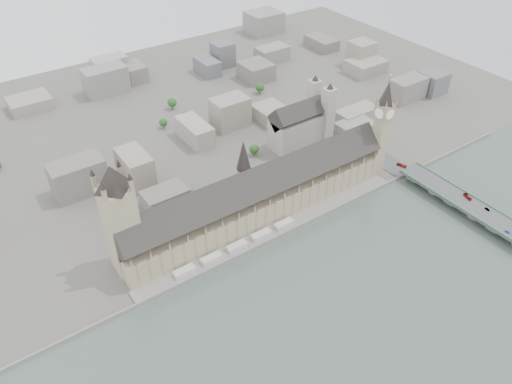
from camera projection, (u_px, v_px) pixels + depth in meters
ground at (270, 227)px, 445.43m from camera, size 900.00×900.00×0.00m
river_thames at (413, 360)px, 338.16m from camera, size 600.00×600.00×0.00m
embankment_wall at (280, 235)px, 434.76m from camera, size 600.00×1.50×3.00m
river_terrace at (275, 231)px, 439.94m from camera, size 270.00×15.00×2.00m
terrace_tents at (237, 246)px, 420.34m from camera, size 118.00×7.00×4.00m
palace_of_westminster at (257, 196)px, 444.37m from camera, size 265.00×40.73×55.44m
elizabeth_tower at (382, 123)px, 477.58m from camera, size 17.00×17.00×107.50m
victoria_tower at (119, 215)px, 373.44m from camera, size 30.00×30.00×100.00m
central_tower at (244, 164)px, 422.44m from camera, size 13.00×13.00×48.00m
westminster_bridge at (468, 208)px, 458.69m from camera, size 25.00×325.00×10.25m
westminster_abbey at (301, 123)px, 542.04m from camera, size 68.00×36.00×64.00m
city_skyline_inland at (149, 103)px, 593.10m from camera, size 720.00×360.00×38.00m
park_trees at (225, 191)px, 475.33m from camera, size 110.00×30.00×15.00m
red_bus_north at (401, 166)px, 501.74m from camera, size 5.95×10.39×2.85m
red_bus_south at (468, 197)px, 461.71m from camera, size 5.29×10.13×2.76m
car_blue at (508, 232)px, 424.18m from camera, size 2.31×4.53×1.48m
car_silver at (487, 209)px, 448.18m from camera, size 1.94×4.76×1.54m
car_approach at (364, 136)px, 547.52m from camera, size 3.52×5.45×1.47m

